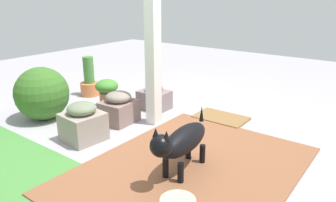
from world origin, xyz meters
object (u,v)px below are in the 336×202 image
at_px(stone_planter_mid, 83,123).
at_px(dog, 182,141).
at_px(stone_planter_nearest, 154,98).
at_px(terracotta_pot_tall, 90,82).
at_px(terracotta_pot_broad, 107,91).
at_px(round_shrub, 42,94).
at_px(porch_pillar, 153,31).
at_px(stone_planter_near, 119,108).
at_px(doormat, 221,118).

xyz_separation_m(stone_planter_mid, dog, (-1.33, -0.06, 0.12)).
distance_m(stone_planter_nearest, stone_planter_mid, 1.32).
xyz_separation_m(terracotta_pot_tall, terracotta_pot_broad, (-0.70, 0.26, 0.03)).
bearing_deg(round_shrub, dog, 178.73).
relative_size(stone_planter_nearest, dog, 0.52).
distance_m(porch_pillar, terracotta_pot_broad, 1.30).
distance_m(porch_pillar, dog, 1.55).
height_order(stone_planter_nearest, terracotta_pot_broad, terracotta_pot_broad).
height_order(round_shrub, terracotta_pot_broad, round_shrub).
xyz_separation_m(porch_pillar, terracotta_pot_tall, (1.61, -0.30, -0.95)).
bearing_deg(dog, stone_planter_nearest, -42.86).
height_order(terracotta_pot_tall, dog, terracotta_pot_tall).
distance_m(stone_planter_mid, round_shrub, 0.97).
bearing_deg(porch_pillar, stone_planter_near, 33.72).
bearing_deg(terracotta_pot_tall, dog, 156.78).
bearing_deg(stone_planter_mid, terracotta_pot_tall, -42.57).
bearing_deg(doormat, round_shrub, 36.67).
xyz_separation_m(round_shrub, doormat, (-1.91, -1.42, -0.34)).
xyz_separation_m(stone_planter_near, stone_planter_mid, (-0.06, 0.64, 0.02)).
bearing_deg(terracotta_pot_tall, terracotta_pot_broad, 159.46).
bearing_deg(terracotta_pot_tall, doormat, -171.13).
xyz_separation_m(terracotta_pot_broad, doormat, (-1.55, -0.61, -0.24)).
height_order(terracotta_pot_tall, doormat, terracotta_pot_tall).
bearing_deg(doormat, terracotta_pot_broad, 21.59).
bearing_deg(doormat, stone_planter_mid, 58.17).
bearing_deg(round_shrub, terracotta_pot_broad, -114.18).
relative_size(stone_planter_near, round_shrub, 0.64).
bearing_deg(round_shrub, terracotta_pot_tall, -72.66).
height_order(porch_pillar, stone_planter_nearest, porch_pillar).
xyz_separation_m(porch_pillar, dog, (-1.01, 0.82, -0.85)).
bearing_deg(stone_planter_nearest, doormat, -167.35).
bearing_deg(stone_planter_near, terracotta_pot_tall, -24.14).
bearing_deg(dog, round_shrub, -1.27).
bearing_deg(doormat, stone_planter_near, 41.64).
bearing_deg(stone_planter_mid, stone_planter_near, -84.54).
bearing_deg(dog, terracotta_pot_tall, -23.22).
height_order(dog, doormat, dog).
distance_m(porch_pillar, doormat, 1.48).
bearing_deg(terracotta_pot_broad, stone_planter_near, 151.43).
relative_size(stone_planter_mid, terracotta_pot_tall, 0.71).
bearing_deg(stone_planter_near, dog, 157.60).
height_order(stone_planter_near, stone_planter_mid, stone_planter_mid).
bearing_deg(round_shrub, stone_planter_near, -149.84).
bearing_deg(round_shrub, doormat, -143.33).
bearing_deg(stone_planter_nearest, terracotta_pot_tall, 5.89).
height_order(stone_planter_nearest, stone_planter_mid, stone_planter_mid).
distance_m(stone_planter_mid, terracotta_pot_broad, 1.10).
bearing_deg(terracotta_pot_broad, stone_planter_mid, 122.67).
relative_size(stone_planter_near, dog, 0.54).
relative_size(porch_pillar, stone_planter_nearest, 5.44).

